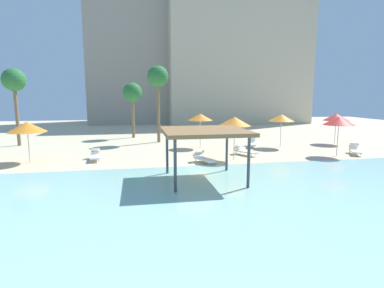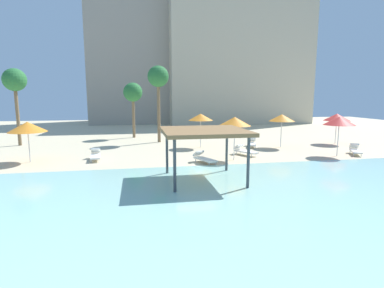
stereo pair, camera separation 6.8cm
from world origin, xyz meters
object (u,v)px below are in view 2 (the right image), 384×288
Objects in this scene: shade_pavilion at (204,133)px; beach_umbrella_orange_1 at (282,118)px; lounge_chair_3 at (244,150)px; lounge_chair_0 at (95,155)px; beach_umbrella_orange_4 at (201,117)px; beach_umbrella_orange_6 at (235,121)px; palm_tree_1 at (133,93)px; lounge_chair_2 at (252,143)px; beach_umbrella_red_5 at (337,117)px; beach_umbrella_orange_2 at (27,127)px; lounge_chair_5 at (204,158)px; palm_tree_2 at (15,82)px; lounge_chair_1 at (355,150)px; beach_umbrella_red_0 at (339,121)px; palm_tree_0 at (158,79)px.

shade_pavilion is 12.14m from beach_umbrella_orange_1.
lounge_chair_0 is at bearing -118.84° from lounge_chair_3.
beach_umbrella_orange_4 is 0.98× the size of beach_umbrella_orange_6.
beach_umbrella_orange_6 is 0.52× the size of palm_tree_1.
palm_tree_1 is (-9.74, 7.67, 4.15)m from lounge_chair_2.
beach_umbrella_red_5 is 0.48× the size of palm_tree_1.
shade_pavilion is 11.80m from beach_umbrella_orange_2.
palm_tree_2 is at bearing -148.24° from lounge_chair_5.
lounge_chair_3 is at bearing -8.70° from lounge_chair_2.
lounge_chair_1 is 0.98× the size of lounge_chair_2.
lounge_chair_2 is at bearing 111.56° from lounge_chair_5.
beach_umbrella_red_0 is 1.07× the size of beach_umbrella_orange_2.
palm_tree_1 is at bearing -172.09° from lounge_chair_3.
beach_umbrella_orange_4 is (-8.77, 5.29, 0.02)m from beach_umbrella_red_0.
beach_umbrella_red_5 is at bearing 24.38° from beach_umbrella_orange_6.
palm_tree_0 is 11.95m from palm_tree_2.
lounge_chair_0 is 0.28× the size of palm_tree_0.
beach_umbrella_orange_2 is 11.89m from palm_tree_0.
beach_umbrella_orange_4 is 5.33m from beach_umbrella_orange_6.
shade_pavilion is 8.91m from lounge_chair_0.
palm_tree_2 reaches higher than beach_umbrella_orange_2.
beach_umbrella_red_0 is at bearing -62.41° from beach_umbrella_orange_1.
beach_umbrella_orange_1 reaches higher than beach_umbrella_red_5.
beach_umbrella_orange_6 is at bearing -7.00° from beach_umbrella_orange_2.
beach_umbrella_red_5 is 14.58m from lounge_chair_5.
shade_pavilion is 9.96m from beach_umbrella_orange_4.
palm_tree_0 reaches higher than lounge_chair_0.
beach_umbrella_orange_2 is 16.66m from lounge_chair_2.
beach_umbrella_red_5 reaches higher than lounge_chair_3.
lounge_chair_0 and lounge_chair_3 have the same top height.
lounge_chair_0 is (-14.48, -2.46, -2.11)m from beach_umbrella_orange_1.
lounge_chair_5 is (-2.22, -0.64, -2.23)m from beach_umbrella_orange_6.
beach_umbrella_orange_1 is 5.75m from beach_umbrella_red_5.
beach_umbrella_orange_4 is 12.25m from beach_umbrella_red_5.
palm_tree_1 reaches higher than lounge_chair_5.
beach_umbrella_red_5 is 0.39× the size of palm_tree_0.
lounge_chair_0 is at bearing -132.06° from lounge_chair_5.
beach_umbrella_red_0 is at bearing 79.10° from lounge_chair_0.
palm_tree_1 is (-17.68, 7.39, 2.12)m from beach_umbrella_red_5.
lounge_chair_1 is 7.65m from lounge_chair_2.
palm_tree_1 is at bearing 145.35° from beach_umbrella_orange_1.
beach_umbrella_orange_2 is 0.38× the size of palm_tree_0.
beach_umbrella_orange_1 is 3.16m from lounge_chair_2.
palm_tree_2 is (-23.85, 9.14, 2.88)m from beach_umbrella_red_0.
palm_tree_2 is (-11.94, 0.24, -0.38)m from palm_tree_0.
lounge_chair_5 is at bearing 66.64° from lounge_chair_0.
lounge_chair_3 is (-6.35, 1.54, -2.16)m from beach_umbrella_red_0.
beach_umbrella_orange_2 is at bearing -64.52° from lounge_chair_1.
beach_umbrella_orange_2 is 14.50m from lounge_chair_3.
shade_pavilion is at bearing -31.66° from beach_umbrella_orange_2.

